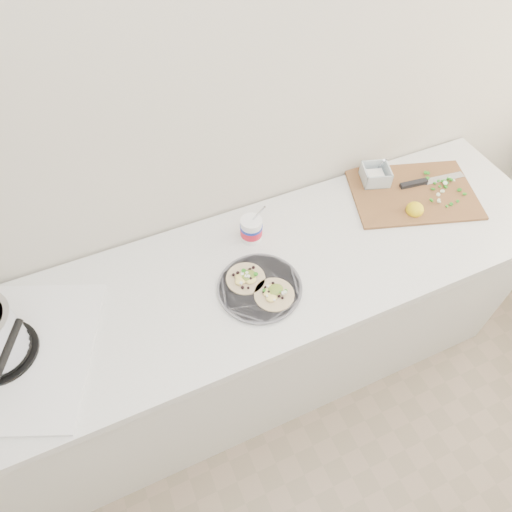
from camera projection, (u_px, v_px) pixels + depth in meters
name	position (u px, v px, depth m)	size (l,w,h in m)	color
counter	(255.00, 328.00, 2.04)	(2.44, 0.66, 0.90)	silver
taco_plate	(260.00, 286.00, 1.62)	(0.30, 0.30, 0.04)	#5A5960
tub	(252.00, 227.00, 1.73)	(0.09, 0.09, 0.19)	white
cutboard	(410.00, 189.00, 1.93)	(0.60, 0.50, 0.08)	brown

